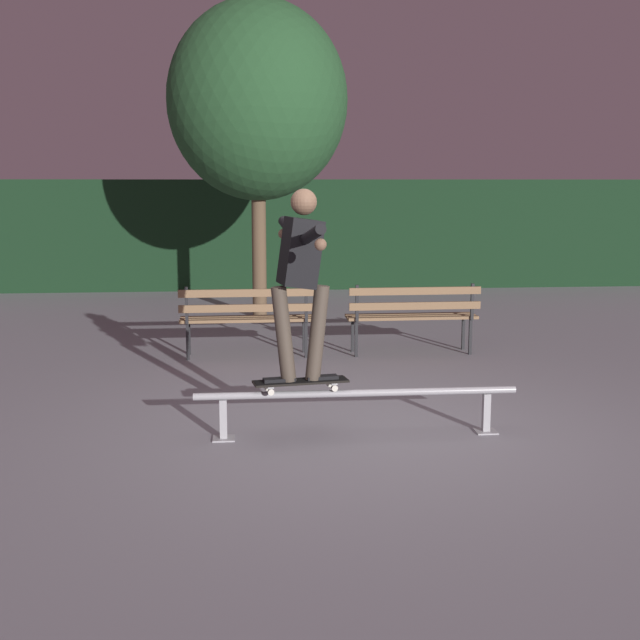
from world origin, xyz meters
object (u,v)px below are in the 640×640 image
grind_rail (357,400)px  park_bench_leftmost (247,313)px  skateboarder (301,268)px  tree_behind_benches (257,101)px  skateboard (301,382)px  park_bench_left_center (413,311)px

grind_rail → park_bench_leftmost: 3.40m
skateboarder → tree_behind_benches: tree_behind_benches is taller
skateboarder → tree_behind_benches: 6.66m
grind_rail → park_bench_leftmost: size_ratio=1.67×
skateboard → park_bench_left_center: size_ratio=0.50×
skateboard → park_bench_leftmost: bearing=97.3°
skateboard → park_bench_left_center: bearing=64.0°
skateboard → skateboarder: size_ratio=0.51×
skateboarder → tree_behind_benches: size_ratio=0.32×
park_bench_leftmost → skateboarder: bearing=-82.6°
skateboarder → park_bench_leftmost: skateboarder is taller
grind_rail → skateboard: 0.49m
grind_rail → park_bench_left_center: bearing=70.9°
grind_rail → skateboard: (-0.46, 0.00, 0.16)m
grind_rail → skateboarder: 1.19m
park_bench_left_center → tree_behind_benches: size_ratio=0.33×
park_bench_leftmost → tree_behind_benches: (0.22, 3.11, 2.76)m
grind_rail → skateboarder: skateboarder is taller
grind_rail → skateboard: size_ratio=3.35×
skateboard → tree_behind_benches: (-0.20, 6.38, 2.83)m
skateboard → grind_rail: bearing=0.0°
park_bench_leftmost → tree_behind_benches: tree_behind_benches is taller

